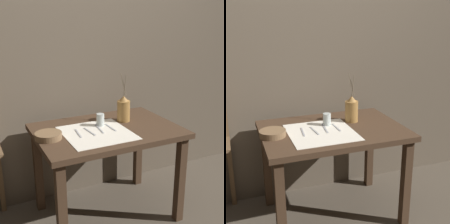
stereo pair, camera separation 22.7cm
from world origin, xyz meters
The scene contains 11 objects.
ground_plane centered at (0.00, 0.00, 0.00)m, with size 12.00×12.00×0.00m, color brown.
stone_wall_back centered at (0.00, 0.48, 1.20)m, with size 7.00×0.06×2.40m.
wooden_table centered at (0.00, 0.00, 0.62)m, with size 1.04×0.74×0.73m.
linen_cloth centered at (-0.10, -0.06, 0.73)m, with size 0.46×0.48×0.00m.
pitcher_with_flowers centered at (0.19, 0.09, 0.82)m, with size 0.10×0.10×0.38m.
wooden_bowl centered at (-0.44, -0.01, 0.75)m, with size 0.18×0.18×0.04m.
glass_tumbler_near centered at (-0.02, 0.07, 0.77)m, with size 0.06×0.06×0.09m.
knife_center centered at (-0.23, -0.01, 0.73)m, with size 0.03×0.17×0.00m.
fork_inner centered at (-0.14, -0.02, 0.73)m, with size 0.03×0.17×0.00m.
spoon_inner centered at (-0.05, 0.05, 0.73)m, with size 0.04×0.18×0.02m.
fork_outer centered at (0.03, -0.01, 0.73)m, with size 0.02×0.17×0.00m.
Camera 2 is at (-0.71, -2.03, 1.52)m, focal length 50.00 mm.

